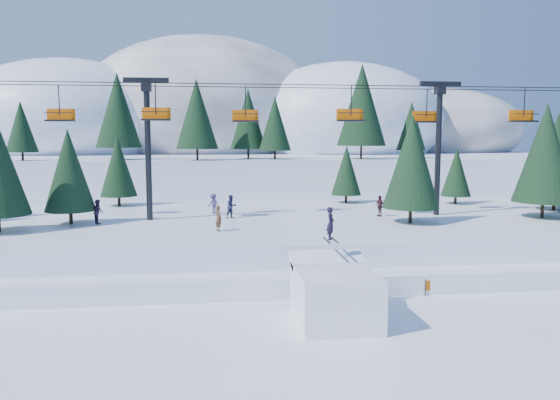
{
  "coord_description": "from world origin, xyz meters",
  "views": [
    {
      "loc": [
        -4.29,
        -22.57,
        8.45
      ],
      "look_at": [
        -0.81,
        6.0,
        5.2
      ],
      "focal_mm": 35.0,
      "sensor_mm": 36.0,
      "label": 1
    }
  ],
  "objects": [
    {
      "name": "jump_kicker",
      "position": [
        1.19,
        1.5,
        1.31
      ],
      "size": [
        3.58,
        4.88,
        5.17
      ],
      "color": "white",
      "rests_on": "ground"
    },
    {
      "name": "conifer_stand",
      "position": [
        3.26,
        18.23,
        6.88
      ],
      "size": [
        61.99,
        16.74,
        8.85
      ],
      "color": "black",
      "rests_on": "mid_shelf"
    },
    {
      "name": "banner_far",
      "position": [
        7.72,
        5.46,
        0.54
      ],
      "size": [
        2.84,
        0.37,
        0.9
      ],
      "color": "black",
      "rests_on": "ground"
    },
    {
      "name": "mid_shelf",
      "position": [
        0.0,
        18.0,
        1.25
      ],
      "size": [
        70.0,
        22.0,
        2.5
      ],
      "primitive_type": "cube",
      "color": "white",
      "rests_on": "ground"
    },
    {
      "name": "distant_skiers",
      "position": [
        -1.92,
        18.26,
        3.33
      ],
      "size": [
        26.93,
        10.15,
        1.75
      ],
      "color": "#392F57",
      "rests_on": "mid_shelf"
    },
    {
      "name": "chairlift",
      "position": [
        2.0,
        18.05,
        9.32
      ],
      "size": [
        46.0,
        3.21,
        10.28
      ],
      "color": "black",
      "rests_on": "mid_shelf"
    },
    {
      "name": "berm",
      "position": [
        0.0,
        8.0,
        0.55
      ],
      "size": [
        70.0,
        6.0,
        1.1
      ],
      "primitive_type": "cube",
      "color": "white",
      "rests_on": "ground"
    },
    {
      "name": "mountain_ridge",
      "position": [
        -5.08,
        73.33,
        9.65
      ],
      "size": [
        119.0,
        60.03,
        26.46
      ],
      "color": "white",
      "rests_on": "ground"
    },
    {
      "name": "ground",
      "position": [
        0.0,
        0.0,
        0.0
      ],
      "size": [
        160.0,
        160.0,
        0.0
      ],
      "primitive_type": "plane",
      "color": "white",
      "rests_on": "ground"
    },
    {
      "name": "banner_near",
      "position": [
        8.29,
        5.37,
        0.54
      ],
      "size": [
        2.71,
        0.97,
        0.9
      ],
      "color": "black",
      "rests_on": "ground"
    }
  ]
}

